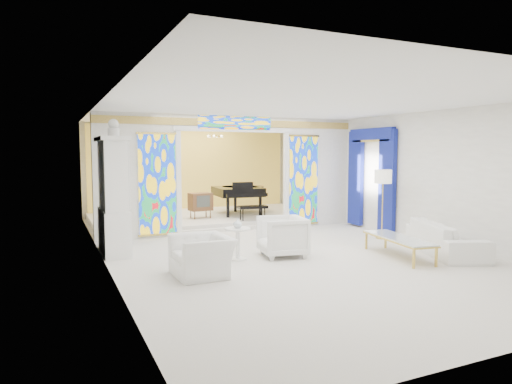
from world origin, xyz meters
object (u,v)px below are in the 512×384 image
armchair_left (202,256)px  coffee_table (399,239)px  armchair_right (282,236)px  china_cabinet (113,196)px  grand_piano (241,191)px  tv_console (200,202)px  sofa (446,238)px

armchair_left → coffee_table: 3.95m
armchair_left → coffee_table: size_ratio=0.55×
armchair_right → china_cabinet: bearing=-109.9°
coffee_table → grand_piano: 6.15m
armchair_left → coffee_table: bearing=83.9°
tv_console → coffee_table: bearing=-73.4°
armchair_left → tv_console: size_ratio=1.42×
china_cabinet → coffee_table: bearing=-28.7°
sofa → grand_piano: bearing=40.8°
china_cabinet → grand_piano: 5.36m
grand_piano → tv_console: (-1.44, -0.46, -0.21)m
china_cabinet → armchair_left: size_ratio=2.64×
armchair_right → tv_console: (-0.25, 4.56, 0.25)m
coffee_table → tv_console: 6.07m
armchair_left → armchair_right: size_ratio=1.17×
tv_console → grand_piano: bearing=12.1°
armchair_right → sofa: (3.16, -1.18, -0.08)m
armchair_right → grand_piano: size_ratio=0.34×
china_cabinet → sofa: size_ratio=1.23×
armchair_right → coffee_table: armchair_right is taller
china_cabinet → tv_console: size_ratio=3.76×
armchair_right → grand_piano: grand_piano is taller
grand_piano → armchair_right: bearing=-98.8°
china_cabinet → grand_piano: (4.20, 3.31, -0.31)m
armchair_left → tv_console: tv_console is taller
armchair_left → tv_console: bearing=161.5°
china_cabinet → coffee_table: china_cabinet is taller
china_cabinet → armchair_left: (1.11, -2.42, -0.83)m
sofa → armchair_right: bearing=92.8°
china_cabinet → tv_console: china_cabinet is taller
china_cabinet → coffee_table: 5.80m
grand_piano → china_cabinet: bearing=-137.1°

